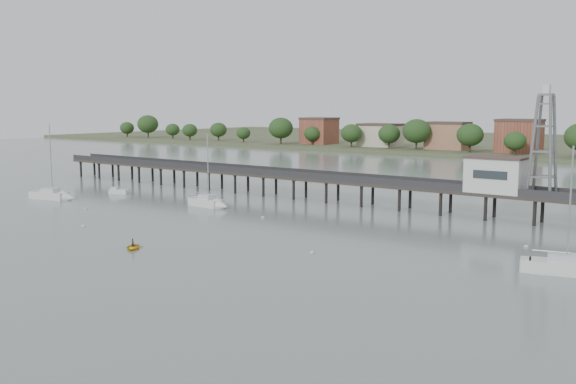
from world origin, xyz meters
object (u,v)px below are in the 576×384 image
object	(u,v)px
lattice_tower	(544,146)
sailboat_b	(212,203)
sailboat_d	(576,269)
pier	(350,182)
white_tender	(119,191)
sailboat_a	(57,196)
yellow_dinghy	(133,249)

from	to	relation	value
lattice_tower	sailboat_b	size ratio (longest dim) A/B	1.21
lattice_tower	sailboat_d	size ratio (longest dim) A/B	1.15
pier	lattice_tower	world-z (taller)	lattice_tower
lattice_tower	sailboat_d	xyz separation A→B (m)	(10.87, -26.32, -10.46)
pier	white_tender	size ratio (longest dim) A/B	37.67
lattice_tower	sailboat_a	distance (m)	81.15
sailboat_d	white_tender	distance (m)	84.60
sailboat_a	sailboat_d	world-z (taller)	sailboat_a
sailboat_b	pier	bearing A→B (deg)	50.05
white_tender	sailboat_a	bearing A→B (deg)	-123.49
sailboat_d	yellow_dinghy	distance (m)	48.04
lattice_tower	sailboat_a	xyz separation A→B (m)	(-75.72, -27.25, -10.46)
pier	yellow_dinghy	bearing A→B (deg)	-92.37
pier	sailboat_d	bearing A→B (deg)	-31.85
pier	lattice_tower	bearing A→B (deg)	0.00
yellow_dinghy	pier	bearing A→B (deg)	48.40
sailboat_a	yellow_dinghy	world-z (taller)	sailboat_a
lattice_tower	sailboat_b	world-z (taller)	lattice_tower
lattice_tower	white_tender	xyz separation A→B (m)	(-73.07, -15.77, -10.66)
sailboat_a	yellow_dinghy	distance (m)	45.96
yellow_dinghy	sailboat_b	bearing A→B (deg)	77.57
lattice_tower	sailboat_a	size ratio (longest dim) A/B	1.10
sailboat_d	white_tender	xyz separation A→B (m)	(-83.94, 10.55, -0.20)
sailboat_b	lattice_tower	bearing A→B (deg)	23.10
pier	yellow_dinghy	world-z (taller)	pier
sailboat_a	yellow_dinghy	bearing A→B (deg)	-37.58
sailboat_a	yellow_dinghy	xyz separation A→B (m)	(42.36, -17.82, -0.64)
pier	sailboat_b	xyz separation A→B (m)	(-16.06, -16.97, -3.15)
sailboat_b	white_tender	xyz separation A→B (m)	(-25.51, 1.20, -0.20)
pier	yellow_dinghy	xyz separation A→B (m)	(-1.86, -45.06, -3.79)
pier	sailboat_b	size ratio (longest dim) A/B	11.69
sailboat_a	sailboat_b	distance (m)	29.98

